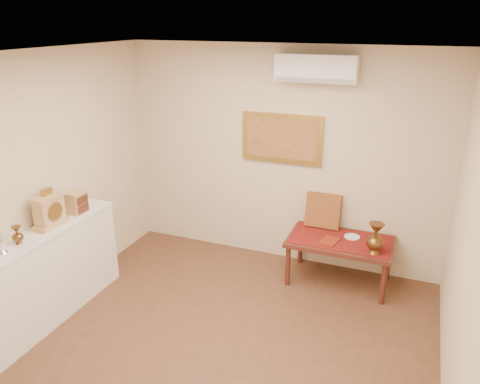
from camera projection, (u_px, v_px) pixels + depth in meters
The scene contains 18 objects.
floor at pixel (206, 364), 4.28m from camera, with size 4.50×4.50×0.00m, color brown.
ceiling at pixel (196, 59), 3.32m from camera, with size 4.50×4.50×0.00m, color silver.
wall_back at pixel (282, 158), 5.76m from camera, with size 4.00×0.02×2.70m, color beige.
wall_left at pixel (14, 198), 4.49m from camera, with size 0.02×4.50×2.70m, color beige.
wall_right at pixel (472, 278), 3.11m from camera, with size 0.02×4.50×2.70m, color beige.
candlestick at pixel (1, 244), 4.19m from camera, with size 0.09×0.09×0.19m, color silver, non-canonical shape.
brass_urn_small at pixel (17, 233), 4.35m from camera, with size 0.10×0.10×0.23m, color brown, non-canonical shape.
table_cloth at pixel (341, 240), 5.42m from camera, with size 1.14×0.59×0.01m, color maroon.
brass_urn_tall at pixel (376, 235), 5.04m from camera, with size 0.19×0.19×0.43m, color brown, non-canonical shape.
plate at pixel (352, 237), 5.47m from camera, with size 0.18×0.18×0.01m, color silver.
menu at pixel (330, 241), 5.37m from camera, with size 0.18×0.25×0.01m, color maroon.
cushion at pixel (323, 210), 5.69m from camera, with size 0.42×0.10×0.42m, color maroon.
display_ledge at pixel (42, 279), 4.73m from camera, with size 0.37×2.02×0.98m.
mantel_clock at pixel (49, 210), 4.70m from camera, with size 0.17×0.36×0.41m.
wooden_chest at pixel (77, 202), 5.04m from camera, with size 0.16×0.21×0.24m.
low_table at pixel (340, 245), 5.45m from camera, with size 1.20×0.70×0.55m.
painting at pixel (282, 138), 5.65m from camera, with size 1.00×0.06×0.60m.
ac_unit at pixel (317, 68), 5.12m from camera, with size 0.90×0.25×0.30m.
Camera 1 is at (1.56, -3.09, 2.99)m, focal length 35.00 mm.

